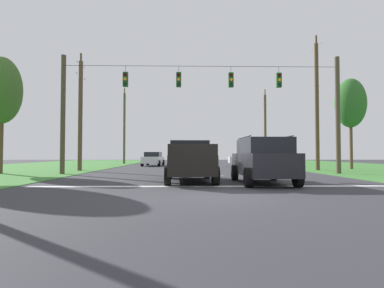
# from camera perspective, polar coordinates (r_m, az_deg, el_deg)

# --- Properties ---
(ground_plane) EXTENTS (120.00, 120.00, 0.00)m
(ground_plane) POSITION_cam_1_polar(r_m,az_deg,el_deg) (9.55, 5.35, -9.71)
(ground_plane) COLOR #333338
(stop_bar_stripe) EXTENTS (14.85, 0.45, 0.01)m
(stop_bar_stripe) POSITION_cam_1_polar(r_m,az_deg,el_deg) (12.49, 3.79, -7.84)
(stop_bar_stripe) COLOR white
(stop_bar_stripe) RESTS_ON ground
(lane_dash_0) EXTENTS (2.50, 0.15, 0.01)m
(lane_dash_0) POSITION_cam_1_polar(r_m,az_deg,el_deg) (18.45, 2.17, -5.91)
(lane_dash_0) COLOR white
(lane_dash_0) RESTS_ON ground
(lane_dash_1) EXTENTS (2.50, 0.15, 0.01)m
(lane_dash_1) POSITION_cam_1_polar(r_m,az_deg,el_deg) (24.86, 1.31, -4.87)
(lane_dash_1) COLOR white
(lane_dash_1) RESTS_ON ground
(lane_dash_2) EXTENTS (2.50, 0.15, 0.01)m
(lane_dash_2) POSITION_cam_1_polar(r_m,az_deg,el_deg) (34.35, 0.62, -4.04)
(lane_dash_2) COLOR white
(lane_dash_2) RESTS_ON ground
(lane_dash_3) EXTENTS (2.50, 0.15, 0.01)m
(lane_dash_3) POSITION_cam_1_polar(r_m,az_deg,el_deg) (36.85, 0.50, -3.89)
(lane_dash_3) COLOR white
(lane_dash_3) RESTS_ON ground
(overhead_signal_span) EXTENTS (18.24, 0.31, 7.73)m
(overhead_signal_span) POSITION_cam_1_polar(r_m,az_deg,el_deg) (20.11, 1.88, 6.70)
(overhead_signal_span) COLOR #4D4330
(overhead_signal_span) RESTS_ON ground
(pickup_truck) EXTENTS (2.43, 5.46, 1.95)m
(pickup_truck) POSITION_cam_1_polar(r_m,az_deg,el_deg) (14.70, -0.44, -3.18)
(pickup_truck) COLOR black
(pickup_truck) RESTS_ON ground
(suv_black) EXTENTS (2.23, 4.81, 2.05)m
(suv_black) POSITION_cam_1_polar(r_m,az_deg,el_deg) (13.97, 13.00, -2.82)
(suv_black) COLOR black
(suv_black) RESTS_ON ground
(distant_car_crossing_white) EXTENTS (4.35, 2.13, 1.52)m
(distant_car_crossing_white) POSITION_cam_1_polar(r_m,az_deg,el_deg) (33.82, 10.49, -2.71)
(distant_car_crossing_white) COLOR silver
(distant_car_crossing_white) RESTS_ON ground
(distant_car_oncoming) EXTENTS (2.29, 4.43, 1.52)m
(distant_car_oncoming) POSITION_cam_1_polar(r_m,az_deg,el_deg) (33.82, -7.23, -2.73)
(distant_car_oncoming) COLOR silver
(distant_car_oncoming) RESTS_ON ground
(utility_pole_mid_right) EXTENTS (0.30, 1.76, 10.80)m
(utility_pole_mid_right) POSITION_cam_1_polar(r_m,az_deg,el_deg) (26.48, 22.21, 6.79)
(utility_pole_mid_right) COLOR brown
(utility_pole_mid_right) RESTS_ON ground
(utility_pole_far_right) EXTENTS (0.32, 1.90, 10.00)m
(utility_pole_far_right) POSITION_cam_1_polar(r_m,az_deg,el_deg) (42.29, 13.46, 3.01)
(utility_pole_far_right) COLOR brown
(utility_pole_far_right) RESTS_ON ground
(utility_pole_mid_left) EXTENTS (0.32, 1.95, 9.18)m
(utility_pole_mid_left) POSITION_cam_1_polar(r_m,az_deg,el_deg) (25.45, -20.05, 5.50)
(utility_pole_mid_left) COLOR brown
(utility_pole_mid_left) RESTS_ON ground
(utility_pole_far_left) EXTENTS (0.29, 1.81, 10.10)m
(utility_pole_far_left) POSITION_cam_1_polar(r_m,az_deg,el_deg) (41.72, -12.48, 3.09)
(utility_pole_far_left) COLOR brown
(utility_pole_far_left) RESTS_ON ground
(tree_roadside_right) EXTENTS (2.56, 2.56, 7.77)m
(tree_roadside_right) POSITION_cam_1_polar(r_m,az_deg,el_deg) (24.16, -31.93, 8.37)
(tree_roadside_right) COLOR brown
(tree_roadside_right) RESTS_ON ground
(tree_roadside_left) EXTENTS (2.52, 2.52, 7.78)m
(tree_roadside_left) POSITION_cam_1_polar(r_m,az_deg,el_deg) (29.76, 27.38, 6.71)
(tree_roadside_left) COLOR brown
(tree_roadside_left) RESTS_ON ground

